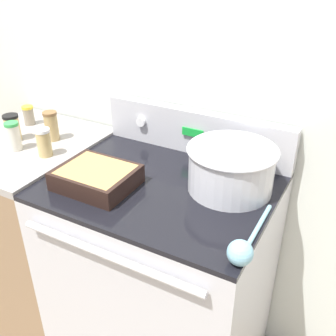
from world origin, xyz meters
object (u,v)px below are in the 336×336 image
object	(u,v)px
ladle	(243,250)
spice_jar_green_cap	(14,136)
spice_jar_yellow_cap	(29,115)
spice_jar_brown_cap	(51,126)
casserole_dish	(96,176)
spice_jar_white_cap	(44,142)
mixing_bowl	(231,167)
spice_jar_black_cap	(12,128)

from	to	relation	value
ladle	spice_jar_green_cap	bearing A→B (deg)	170.83
spice_jar_yellow_cap	ladle	bearing A→B (deg)	-18.28
ladle	spice_jar_yellow_cap	size ratio (longest dim) A/B	3.60
spice_jar_brown_cap	spice_jar_yellow_cap	xyz separation A→B (m)	(-0.21, 0.08, -0.02)
spice_jar_brown_cap	spice_jar_green_cap	distance (m)	0.16
spice_jar_green_cap	casserole_dish	bearing A→B (deg)	-6.53
spice_jar_white_cap	spice_jar_yellow_cap	world-z (taller)	spice_jar_white_cap
mixing_bowl	ladle	bearing A→B (deg)	-63.84
spice_jar_green_cap	ladle	bearing A→B (deg)	-9.17
mixing_bowl	casserole_dish	xyz separation A→B (m)	(-0.41, -0.20, -0.05)
spice_jar_yellow_cap	spice_jar_black_cap	bearing A→B (deg)	-65.46
spice_jar_white_cap	spice_jar_yellow_cap	size ratio (longest dim) A/B	1.26
casserole_dish	spice_jar_white_cap	xyz separation A→B (m)	(-0.31, 0.07, 0.03)
ladle	spice_jar_black_cap	world-z (taller)	spice_jar_black_cap
spice_jar_green_cap	spice_jar_black_cap	world-z (taller)	spice_jar_green_cap
spice_jar_white_cap	spice_jar_green_cap	world-z (taller)	spice_jar_green_cap
casserole_dish	spice_jar_white_cap	size ratio (longest dim) A/B	2.31
mixing_bowl	spice_jar_white_cap	xyz separation A→B (m)	(-0.72, -0.13, -0.02)
spice_jar_white_cap	spice_jar_brown_cap	distance (m)	0.15
spice_jar_black_cap	spice_jar_yellow_cap	xyz separation A→B (m)	(-0.07, 0.16, -0.01)
spice_jar_black_cap	spice_jar_yellow_cap	world-z (taller)	spice_jar_black_cap
ladle	spice_jar_black_cap	size ratio (longest dim) A/B	2.84
spice_jar_black_cap	spice_jar_white_cap	bearing A→B (deg)	-11.34
spice_jar_white_cap	spice_jar_black_cap	size ratio (longest dim) A/B	0.99
mixing_bowl	spice_jar_green_cap	bearing A→B (deg)	-170.04
mixing_bowl	spice_jar_yellow_cap	bearing A→B (deg)	176.07
spice_jar_white_cap	mixing_bowl	bearing A→B (deg)	10.42
spice_jar_green_cap	spice_jar_brown_cap	bearing A→B (deg)	65.80
casserole_dish	spice_jar_black_cap	size ratio (longest dim) A/B	2.30
spice_jar_black_cap	spice_jar_brown_cap	bearing A→B (deg)	29.94
spice_jar_brown_cap	spice_jar_yellow_cap	bearing A→B (deg)	160.52
spice_jar_white_cap	spice_jar_black_cap	xyz separation A→B (m)	(-0.22, 0.04, 0.00)
ladle	spice_jar_white_cap	world-z (taller)	spice_jar_white_cap
casserole_dish	spice_jar_brown_cap	size ratio (longest dim) A/B	2.08
casserole_dish	spice_jar_brown_cap	bearing A→B (deg)	152.92
mixing_bowl	spice_jar_white_cap	bearing A→B (deg)	-169.58
casserole_dish	spice_jar_green_cap	bearing A→B (deg)	173.47
spice_jar_white_cap	ladle	bearing A→B (deg)	-11.87
spice_jar_brown_cap	spice_jar_black_cap	xyz separation A→B (m)	(-0.14, -0.08, -0.01)
ladle	spice_jar_brown_cap	size ratio (longest dim) A/B	2.56
mixing_bowl	casserole_dish	world-z (taller)	mixing_bowl
mixing_bowl	spice_jar_green_cap	xyz separation A→B (m)	(-0.87, -0.15, -0.02)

